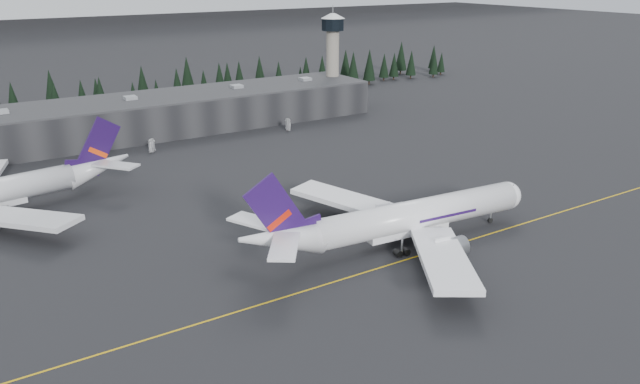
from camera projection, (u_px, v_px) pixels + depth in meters
ground at (374, 264)px, 123.18m from camera, size 1400.00×1400.00×0.00m
taxiline at (381, 268)px, 121.59m from camera, size 400.00×0.40×0.02m
terminal at (160, 114)px, 220.13m from camera, size 160.00×30.00×12.60m
control_tower at (333, 50)px, 254.60m from camera, size 10.00×10.00×37.70m
treeline at (129, 94)px, 249.05m from camera, size 360.00×20.00×15.00m
jet_main at (395, 220)px, 129.59m from camera, size 68.88×63.36×20.26m
gse_vehicle_a at (152, 151)px, 196.66m from camera, size 3.74×5.04×1.27m
gse_vehicle_b at (289, 128)px, 222.96m from camera, size 4.92×3.42×1.56m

